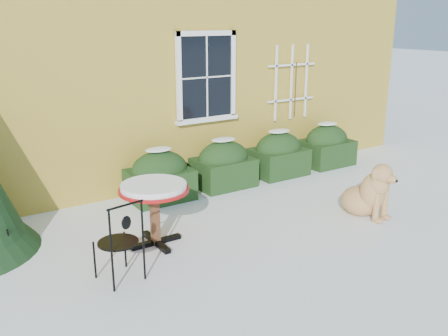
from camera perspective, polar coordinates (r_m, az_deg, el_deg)
ground at (r=6.85m, az=4.64°, el=-9.27°), size 80.00×80.00×0.00m
house at (r=12.44m, az=-16.03°, el=17.14°), size 12.40×8.40×6.40m
hedge_row at (r=9.55m, az=3.21°, el=0.95°), size 4.95×0.80×0.91m
bistro_table at (r=6.77m, az=-8.01°, el=-2.96°), size 0.95×0.95×0.88m
patio_chair_near at (r=6.00m, az=-11.80°, el=-8.16°), size 0.52×0.51×1.01m
dog at (r=8.11m, az=16.24°, el=-2.85°), size 0.64×1.04×0.92m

